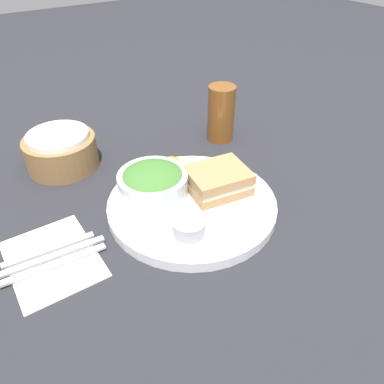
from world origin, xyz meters
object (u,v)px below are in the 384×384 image
(bread_basket, at_px, (61,151))
(fork, at_px, (54,264))
(plate, at_px, (192,205))
(spoon, at_px, (49,250))
(sandwich, at_px, (219,181))
(drink_glass, at_px, (221,113))
(salad_bowl, at_px, (153,182))
(dressing_cup, at_px, (189,227))
(knife, at_px, (52,257))

(bread_basket, relative_size, fork, 0.92)
(plate, distance_m, bread_basket, 0.33)
(plate, distance_m, spoon, 0.27)
(bread_basket, bearing_deg, sandwich, -53.43)
(drink_glass, xyz_separation_m, bread_basket, (-0.37, 0.09, -0.03))
(plate, relative_size, fork, 1.90)
(sandwich, bearing_deg, salad_bowl, 150.87)
(bread_basket, bearing_deg, salad_bowl, -65.36)
(dressing_cup, height_order, spoon, dressing_cup)
(salad_bowl, relative_size, drink_glass, 0.99)
(salad_bowl, xyz_separation_m, spoon, (-0.21, -0.02, -0.04))
(dressing_cup, bearing_deg, drink_glass, 44.76)
(dressing_cup, distance_m, bread_basket, 0.38)
(knife, height_order, spoon, same)
(bread_basket, distance_m, knife, 0.29)
(salad_bowl, xyz_separation_m, fork, (-0.22, -0.06, -0.04))
(dressing_cup, height_order, fork, dressing_cup)
(sandwich, bearing_deg, plate, 176.55)
(spoon, bearing_deg, drink_glass, -157.75)
(salad_bowl, bearing_deg, knife, -169.69)
(drink_glass, distance_m, fork, 0.52)
(fork, height_order, spoon, same)
(fork, distance_m, knife, 0.02)
(salad_bowl, height_order, spoon, salad_bowl)
(plate, bearing_deg, sandwich, -3.45)
(bread_basket, bearing_deg, spoon, -113.45)
(sandwich, bearing_deg, drink_glass, 52.03)
(sandwich, height_order, drink_glass, drink_glass)
(sandwich, relative_size, bread_basket, 0.81)
(spoon, bearing_deg, bread_basket, -109.38)
(dressing_cup, height_order, bread_basket, bread_basket)
(dressing_cup, distance_m, knife, 0.23)
(bread_basket, bearing_deg, knife, -112.28)
(plate, distance_m, knife, 0.27)
(fork, bearing_deg, plate, -176.15)
(plate, height_order, dressing_cup, dressing_cup)
(plate, bearing_deg, dressing_cup, -126.89)
(fork, bearing_deg, drink_glass, -154.08)
(knife, bearing_deg, plate, 180.00)
(fork, bearing_deg, knife, -90.00)
(dressing_cup, height_order, knife, dressing_cup)
(sandwich, distance_m, knife, 0.33)
(salad_bowl, xyz_separation_m, knife, (-0.22, -0.04, -0.04))
(drink_glass, relative_size, fork, 0.80)
(fork, bearing_deg, dressing_cup, 165.14)
(bread_basket, xyz_separation_m, knife, (-0.11, -0.27, -0.03))
(bread_basket, height_order, spoon, bread_basket)
(fork, relative_size, knife, 0.95)
(knife, bearing_deg, bread_basket, -108.20)
(drink_glass, height_order, fork, drink_glass)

